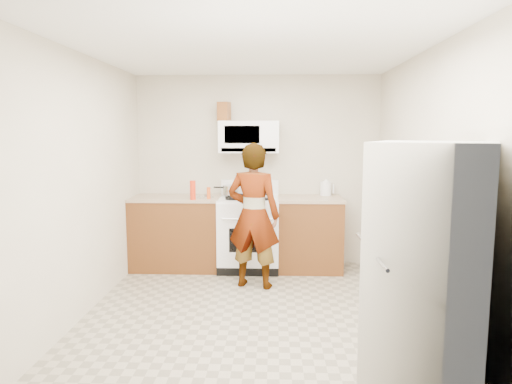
{
  "coord_description": "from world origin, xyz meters",
  "views": [
    {
      "loc": [
        0.22,
        -4.26,
        1.76
      ],
      "look_at": [
        0.03,
        0.55,
        1.13
      ],
      "focal_mm": 32.0,
      "sensor_mm": 36.0,
      "label": 1
    }
  ],
  "objects_px": {
    "saucepan": "(231,190)",
    "person": "(254,216)",
    "gas_range": "(249,232)",
    "fridge": "(428,276)",
    "kettle": "(326,189)",
    "microwave": "(249,137)"
  },
  "relations": [
    {
      "from": "saucepan",
      "to": "person",
      "type": "bearing_deg",
      "value": -67.6
    },
    {
      "from": "gas_range",
      "to": "saucepan",
      "type": "relative_size",
      "value": 5.45
    },
    {
      "from": "gas_range",
      "to": "person",
      "type": "xyz_separation_m",
      "value": [
        0.09,
        -0.69,
        0.34
      ]
    },
    {
      "from": "fridge",
      "to": "saucepan",
      "type": "bearing_deg",
      "value": 141.72
    },
    {
      "from": "kettle",
      "to": "saucepan",
      "type": "bearing_deg",
      "value": -178.35
    },
    {
      "from": "person",
      "to": "saucepan",
      "type": "distance_m",
      "value": 0.89
    },
    {
      "from": "person",
      "to": "saucepan",
      "type": "xyz_separation_m",
      "value": [
        -0.33,
        0.8,
        0.19
      ]
    },
    {
      "from": "microwave",
      "to": "kettle",
      "type": "bearing_deg",
      "value": 5.25
    },
    {
      "from": "microwave",
      "to": "saucepan",
      "type": "height_order",
      "value": "microwave"
    },
    {
      "from": "microwave",
      "to": "person",
      "type": "height_order",
      "value": "microwave"
    },
    {
      "from": "gas_range",
      "to": "fridge",
      "type": "bearing_deg",
      "value": -65.88
    },
    {
      "from": "gas_range",
      "to": "saucepan",
      "type": "height_order",
      "value": "gas_range"
    },
    {
      "from": "person",
      "to": "fridge",
      "type": "height_order",
      "value": "fridge"
    },
    {
      "from": "microwave",
      "to": "fridge",
      "type": "distance_m",
      "value": 3.41
    },
    {
      "from": "kettle",
      "to": "saucepan",
      "type": "distance_m",
      "value": 1.24
    },
    {
      "from": "kettle",
      "to": "gas_range",
      "type": "bearing_deg",
      "value": -170.9
    },
    {
      "from": "microwave",
      "to": "person",
      "type": "xyz_separation_m",
      "value": [
        0.09,
        -0.82,
        -0.88
      ]
    },
    {
      "from": "person",
      "to": "microwave",
      "type": "bearing_deg",
      "value": -70.05
    },
    {
      "from": "kettle",
      "to": "saucepan",
      "type": "relative_size",
      "value": 0.85
    },
    {
      "from": "gas_range",
      "to": "person",
      "type": "relative_size",
      "value": 0.69
    },
    {
      "from": "gas_range",
      "to": "microwave",
      "type": "relative_size",
      "value": 1.49
    },
    {
      "from": "microwave",
      "to": "saucepan",
      "type": "bearing_deg",
      "value": -176.42
    }
  ]
}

